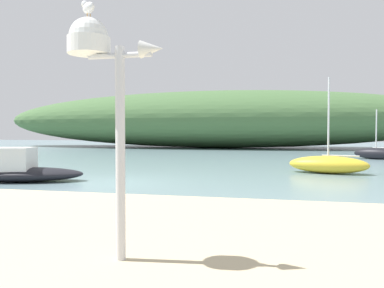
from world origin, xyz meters
name	(u,v)px	position (x,y,z in m)	size (l,w,h in m)	color
ground_plane	(115,182)	(0.00, 0.00, 0.00)	(120.00, 120.00, 0.00)	gray
distant_hill	(216,119)	(-1.38, 30.25, 3.19)	(51.60, 12.64, 6.37)	#476B3D
mast_structure	(98,59)	(3.55, -8.30, 2.72)	(1.24, 0.53, 3.05)	silver
seagull_on_radar	(88,7)	(3.41, -8.29, 3.38)	(0.30, 0.26, 0.24)	orange
sailboat_west_reach	(376,153)	(11.88, 14.37, 0.38)	(2.82, 2.16, 3.25)	black
sailboat_centre_water	(328,164)	(7.81, 4.73, 0.39)	(3.53, 2.04, 4.15)	gold
motorboat_off_point	(19,170)	(-3.42, -0.64, 0.43)	(4.55, 2.70, 1.23)	black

